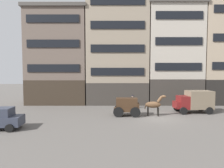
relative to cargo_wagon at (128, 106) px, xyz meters
The scene contains 10 objects.
ground_plane 3.55m from the cargo_wagon, 17.32° to the right, with size 120.00×120.00×0.00m, color #605B56.
building_far_left 14.92m from the cargo_wagon, 137.14° to the left, with size 9.33×6.16×14.53m.
building_center_left 11.82m from the cargo_wagon, 95.39° to the left, with size 9.55×6.16×16.83m.
building_center_right 13.67m from the cargo_wagon, 50.04° to the left, with size 8.38×6.16×15.07m.
cargo_wagon is the anchor object (origin of this frame).
draft_horse 2.95m from the cargo_wagon, ahead, with size 2.35×0.69×2.30m.
delivery_truck_near 8.25m from the cargo_wagon, 11.70° to the left, with size 4.42×2.30×2.62m.
sedan_dark 12.15m from the cargo_wagon, 155.74° to the right, with size 3.81×2.08×1.83m.
pedestrian_officer 4.51m from the cargo_wagon, 76.40° to the left, with size 0.45×0.45×1.79m.
fire_hydrant_curbside 10.17m from the cargo_wagon, 31.15° to the left, with size 0.24×0.24×0.83m.
Camera 1 is at (-4.87, -19.69, 4.76)m, focal length 30.55 mm.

